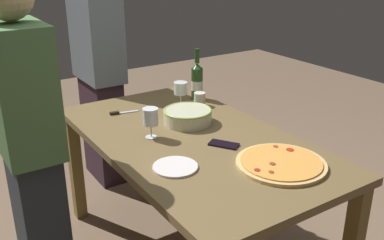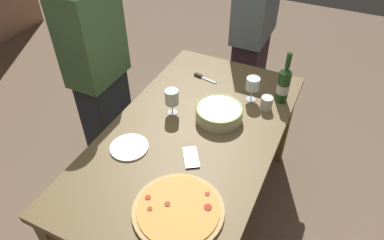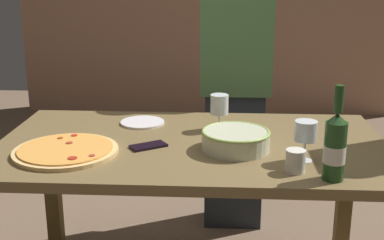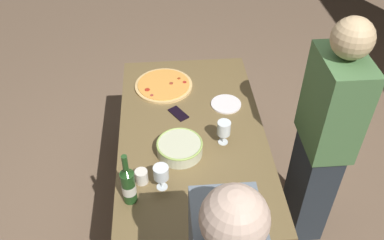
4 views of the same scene
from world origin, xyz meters
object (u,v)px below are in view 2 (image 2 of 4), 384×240
at_px(wine_bottle, 284,84).
at_px(person_host, 253,34).
at_px(pizza, 178,210).
at_px(pizza_knife, 202,77).
at_px(dining_table, 192,145).
at_px(person_guest_left, 99,74).
at_px(wine_glass_near_pizza, 253,85).
at_px(wine_glass_by_bottle, 172,98).
at_px(serving_bowl, 219,113).
at_px(cell_phone, 191,157).
at_px(side_plate, 129,147).
at_px(cup_amber, 266,103).

relative_size(wine_bottle, person_host, 0.21).
xyz_separation_m(pizza, pizza_knife, (1.00, 0.33, -0.00)).
relative_size(dining_table, person_guest_left, 1.01).
bearing_deg(wine_glass_near_pizza, wine_glass_by_bottle, 130.25).
bearing_deg(serving_bowl, cell_phone, 178.15).
bearing_deg(wine_bottle, dining_table, 143.87).
bearing_deg(cell_phone, pizza, 72.60).
height_order(pizza, person_host, person_host).
height_order(dining_table, wine_glass_by_bottle, wine_glass_by_bottle).
distance_m(wine_bottle, cell_phone, 0.74).
bearing_deg(pizza_knife, dining_table, -161.97).
distance_m(dining_table, side_plate, 0.36).
relative_size(wine_glass_near_pizza, person_guest_left, 0.10).
relative_size(wine_glass_by_bottle, cell_phone, 1.10).
height_order(wine_glass_by_bottle, cell_phone, wine_glass_by_bottle).
height_order(cup_amber, pizza_knife, cup_amber).
distance_m(cup_amber, pizza_knife, 0.49).
bearing_deg(wine_glass_by_bottle, pizza, -150.11).
height_order(wine_bottle, cup_amber, wine_bottle).
xyz_separation_m(serving_bowl, wine_bottle, (0.32, -0.28, 0.08)).
distance_m(side_plate, person_host, 1.43).
xyz_separation_m(pizza, person_guest_left, (0.67, 0.92, 0.05)).
bearing_deg(cell_phone, cup_amber, -145.54).
relative_size(wine_glass_near_pizza, side_plate, 0.77).
relative_size(wine_glass_near_pizza, person_host, 0.10).
distance_m(cell_phone, person_host, 1.34).
xyz_separation_m(side_plate, pizza_knife, (0.76, -0.08, 0.00)).
height_order(pizza, wine_glass_by_bottle, wine_glass_by_bottle).
distance_m(wine_glass_near_pizza, cell_phone, 0.62).
distance_m(dining_table, person_host, 1.18).
xyz_separation_m(wine_bottle, wine_glass_by_bottle, (-0.39, 0.54, -0.01)).
bearing_deg(pizza_knife, wine_glass_by_bottle, 178.56).
bearing_deg(pizza_knife, side_plate, 174.02).
bearing_deg(cell_phone, serving_bowl, -124.79).
bearing_deg(cell_phone, pizza_knife, -103.46).
bearing_deg(side_plate, person_host, -8.75).
bearing_deg(pizza_knife, wine_bottle, -92.01).
bearing_deg(person_guest_left, pizza_knife, 43.05).
relative_size(wine_bottle, wine_glass_by_bottle, 2.06).
distance_m(pizza_knife, person_guest_left, 0.67).
bearing_deg(serving_bowl, wine_glass_near_pizza, -23.73).
distance_m(pizza, wine_bottle, 1.01).
height_order(pizza, wine_bottle, wine_bottle).
relative_size(pizza, cell_phone, 2.81).
height_order(pizza, pizza_knife, pizza).
distance_m(pizza_knife, person_host, 0.67).
bearing_deg(dining_table, side_plate, 134.54).
distance_m(wine_glass_by_bottle, person_guest_left, 0.59).
bearing_deg(cell_phone, wine_glass_by_bottle, -80.92).
relative_size(pizza, serving_bowl, 1.50).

